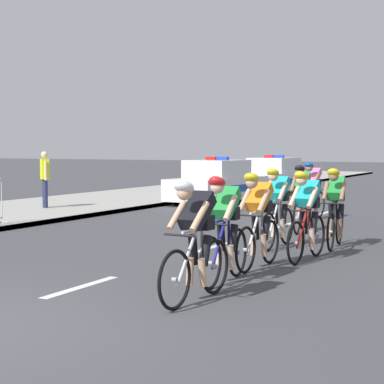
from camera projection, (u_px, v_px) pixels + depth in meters
sidewalk_slab at (102, 201)px, 23.02m from camera, size 5.12×60.00×0.12m
kerb_edge at (164, 204)px, 21.87m from camera, size 0.16×60.00×0.13m
lane_markings_centre at (210, 248)px, 12.68m from camera, size 0.14×17.60×0.01m
cyclist_lead at (195, 239)px, 8.21m from camera, size 0.43×1.72×1.56m
cyclist_second at (224, 228)px, 9.36m from camera, size 0.43×1.72×1.56m
cyclist_third at (258, 219)px, 10.50m from camera, size 0.42×1.72×1.56m
cyclist_fourth at (307, 215)px, 11.21m from camera, size 0.43×1.72×1.56m
cyclist_fifth at (278, 207)px, 12.69m from camera, size 0.42×1.72×1.56m
cyclist_sixth at (335, 207)px, 12.66m from camera, size 0.45×1.72×1.56m
cyclist_eighth at (302, 197)px, 15.04m from camera, size 0.45×1.72×1.56m
cyclist_ninth at (313, 190)px, 17.65m from camera, size 0.44×1.72×1.56m
police_car_nearest at (218, 183)px, 22.84m from camera, size 2.25×4.52×1.59m
police_car_second at (275, 177)px, 27.66m from camera, size 2.16×4.48×1.59m
spectator_closest at (45, 175)px, 19.76m from camera, size 0.44×0.40×1.68m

